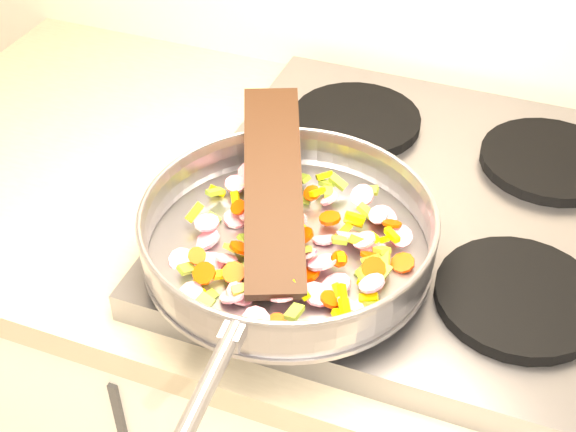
% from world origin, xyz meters
% --- Properties ---
extents(cooktop, '(0.60, 0.60, 0.04)m').
position_xyz_m(cooktop, '(-0.70, 1.67, 0.92)').
color(cooktop, '#939399').
rests_on(cooktop, counter_top).
extents(grate_fl, '(0.19, 0.19, 0.02)m').
position_xyz_m(grate_fl, '(-0.84, 1.52, 0.95)').
color(grate_fl, black).
rests_on(grate_fl, cooktop).
extents(grate_fr, '(0.19, 0.19, 0.02)m').
position_xyz_m(grate_fr, '(-0.56, 1.52, 0.95)').
color(grate_fr, black).
rests_on(grate_fr, cooktop).
extents(grate_bl, '(0.19, 0.19, 0.02)m').
position_xyz_m(grate_bl, '(-0.84, 1.81, 0.95)').
color(grate_bl, black).
rests_on(grate_bl, cooktop).
extents(grate_br, '(0.19, 0.19, 0.02)m').
position_xyz_m(grate_br, '(-0.56, 1.81, 0.95)').
color(grate_br, black).
rests_on(grate_br, cooktop).
extents(saute_pan, '(0.39, 0.56, 0.06)m').
position_xyz_m(saute_pan, '(-0.83, 1.49, 0.99)').
color(saute_pan, '#9E9EA5').
rests_on(saute_pan, grate_fl).
extents(vegetable_heap, '(0.28, 0.29, 0.05)m').
position_xyz_m(vegetable_heap, '(-0.82, 1.49, 0.97)').
color(vegetable_heap, '#D5C402').
rests_on(vegetable_heap, saute_pan).
extents(wooden_spatula, '(0.18, 0.30, 0.09)m').
position_xyz_m(wooden_spatula, '(-0.86, 1.53, 1.02)').
color(wooden_spatula, black).
rests_on(wooden_spatula, saute_pan).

